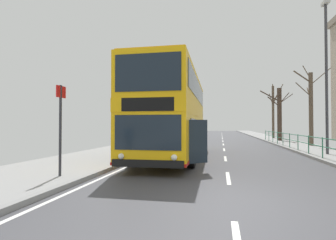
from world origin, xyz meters
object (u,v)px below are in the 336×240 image
at_px(bus_stop_sign_near, 60,120).
at_px(bare_tree_far_01, 273,110).
at_px(bare_tree_far_02, 279,113).
at_px(street_lamp_far_side, 326,66).
at_px(bare_tree_far_00, 311,106).
at_px(double_decker_bus_main, 174,115).

relative_size(bus_stop_sign_near, bare_tree_far_01, 0.43).
bearing_deg(bare_tree_far_02, street_lamp_far_side, -91.13).
relative_size(street_lamp_far_side, bare_tree_far_00, 1.31).
bearing_deg(bus_stop_sign_near, bare_tree_far_02, 62.81).
relative_size(double_decker_bus_main, street_lamp_far_side, 1.32).
xyz_separation_m(bus_stop_sign_near, street_lamp_far_side, (10.40, 8.16, 3.06)).
relative_size(double_decker_bus_main, bus_stop_sign_near, 3.94).
bearing_deg(double_decker_bus_main, bus_stop_sign_near, -110.80).
xyz_separation_m(street_lamp_far_side, bare_tree_far_02, (0.25, 12.57, -1.98)).
distance_m(bare_tree_far_01, bare_tree_far_02, 5.08).
bearing_deg(street_lamp_far_side, bare_tree_far_01, 87.91).
xyz_separation_m(double_decker_bus_main, bus_stop_sign_near, (-2.39, -6.30, -0.41)).
distance_m(bus_stop_sign_near, bare_tree_far_01, 28.08).
distance_m(double_decker_bus_main, bare_tree_far_01, 21.34).
xyz_separation_m(bus_stop_sign_near, bare_tree_far_01, (11.04, 25.76, 1.66)).
bearing_deg(bare_tree_far_02, bare_tree_far_00, -81.39).
height_order(bus_stop_sign_near, bare_tree_far_02, bare_tree_far_02).
bearing_deg(street_lamp_far_side, bare_tree_far_00, 79.22).
xyz_separation_m(double_decker_bus_main, bare_tree_far_02, (8.26, 14.43, 0.68)).
xyz_separation_m(street_lamp_far_side, bare_tree_far_01, (0.64, 17.60, -1.40)).
height_order(double_decker_bus_main, bare_tree_far_02, bare_tree_far_02).
bearing_deg(double_decker_bus_main, street_lamp_far_side, 13.10).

